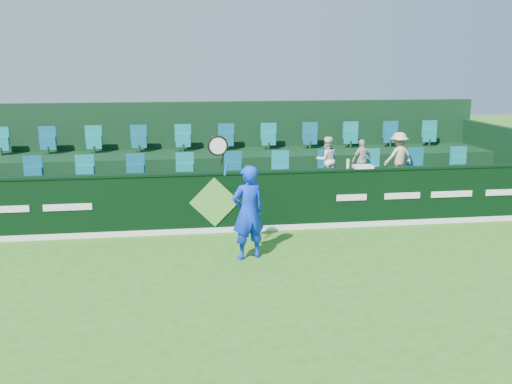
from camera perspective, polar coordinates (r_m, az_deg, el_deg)
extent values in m
plane|color=#2A6F1A|center=(9.02, -2.28, -11.28)|extent=(60.00, 60.00, 0.00)
cube|color=black|center=(12.59, -4.20, -1.12)|extent=(16.00, 0.20, 1.30)
cube|color=black|center=(12.44, -4.25, 1.90)|extent=(16.00, 0.24, 0.05)
cube|color=white|center=(12.64, -4.12, -3.84)|extent=(16.00, 0.02, 0.12)
cube|color=#539C38|center=(12.46, -4.17, -1.03)|extent=(1.10, 0.02, 1.10)
cube|color=white|center=(12.92, -23.56, -1.59)|extent=(0.85, 0.01, 0.14)
cube|color=white|center=(12.65, -18.32, -1.45)|extent=(1.00, 0.01, 0.14)
cube|color=white|center=(13.04, 9.54, -0.55)|extent=(0.70, 0.01, 0.14)
cube|color=white|center=(13.45, 14.42, -0.37)|extent=(0.85, 0.01, 0.14)
cube|color=white|center=(13.95, 18.98, -0.20)|extent=(1.00, 0.01, 0.14)
cube|color=white|center=(14.54, 23.20, -0.04)|extent=(0.70, 0.01, 0.14)
cube|color=black|center=(13.71, -4.51, -1.03)|extent=(16.00, 2.00, 0.80)
cube|color=black|center=(15.51, -4.99, 1.54)|extent=(16.00, 1.80, 1.30)
cube|color=black|center=(16.38, -5.24, 4.45)|extent=(16.00, 0.20, 2.60)
cube|color=black|center=(16.87, 23.11, 2.67)|extent=(0.20, 4.00, 2.00)
cube|color=#0F5670|center=(13.95, -4.67, 2.15)|extent=(13.50, 0.50, 0.60)
cube|color=#0F5670|center=(15.65, -5.12, 5.16)|extent=(13.50, 0.50, 0.60)
imported|color=#0D31E7|center=(10.80, -0.80, -2.05)|extent=(0.76, 0.62, 1.81)
cylinder|color=#143FBF|center=(10.47, -3.04, 2.27)|extent=(0.09, 0.04, 0.22)
cylinder|color=black|center=(10.43, -3.38, 3.34)|extent=(0.07, 0.03, 0.20)
torus|color=black|center=(10.38, -3.84, 4.64)|extent=(0.44, 0.04, 0.44)
cylinder|color=silver|center=(10.38, -3.84, 4.64)|extent=(0.37, 0.01, 0.37)
imported|color=white|center=(13.99, 7.07, 3.22)|extent=(0.62, 0.52, 1.13)
imported|color=beige|center=(14.26, 10.52, 3.11)|extent=(0.66, 0.47, 1.05)
imported|color=beige|center=(14.57, 14.06, 3.46)|extent=(0.86, 0.63, 1.20)
cube|color=white|center=(13.09, 10.64, 2.52)|extent=(0.43, 0.28, 0.07)
cylinder|color=silver|center=(12.97, 9.18, 2.81)|extent=(0.07, 0.07, 0.21)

